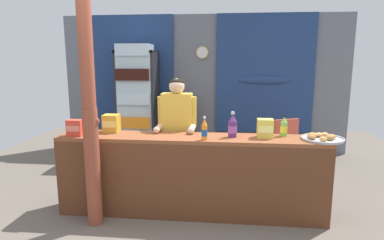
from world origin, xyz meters
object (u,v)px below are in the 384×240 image
(soda_bottle_grape_soda, at_px, (233,126))
(bottle_shelf_rack, at_px, (181,124))
(plastic_lawn_chair, at_px, (281,140))
(soda_bottle_orange_soda, at_px, (204,130))
(shopkeeper, at_px, (177,126))
(pastry_tray, at_px, (322,138))
(snack_box_instant_noodle, at_px, (265,128))
(drink_fridge, at_px, (137,97))
(soda_bottle_lime_soda, at_px, (284,127))
(stall_counter, at_px, (190,170))
(timber_post, at_px, (90,114))
(snack_box_crackers, at_px, (75,128))
(snack_box_choco_powder, at_px, (111,123))

(soda_bottle_grape_soda, bearing_deg, bottle_shelf_rack, 111.15)
(plastic_lawn_chair, bearing_deg, soda_bottle_orange_soda, -121.84)
(shopkeeper, bearing_deg, pastry_tray, -13.64)
(soda_bottle_grape_soda, bearing_deg, snack_box_instant_noodle, 1.55)
(bottle_shelf_rack, xyz_separation_m, plastic_lawn_chair, (1.73, -0.75, -0.09))
(drink_fridge, bearing_deg, soda_bottle_lime_soda, -42.45)
(soda_bottle_orange_soda, height_order, snack_box_instant_noodle, soda_bottle_orange_soda)
(plastic_lawn_chair, relative_size, shopkeeper, 0.56)
(stall_counter, xyz_separation_m, snack_box_instant_noodle, (0.82, 0.13, 0.47))
(drink_fridge, distance_m, bottle_shelf_rack, 0.94)
(timber_post, relative_size, pastry_tray, 5.72)
(timber_post, relative_size, bottle_shelf_rack, 2.29)
(timber_post, xyz_separation_m, shopkeeper, (0.79, 0.74, -0.26))
(soda_bottle_grape_soda, xyz_separation_m, soda_bottle_orange_soda, (-0.30, -0.17, -0.01))
(snack_box_instant_noodle, bearing_deg, stall_counter, -170.98)
(drink_fridge, distance_m, soda_bottle_lime_soda, 3.05)
(shopkeeper, relative_size, soda_bottle_grape_soda, 5.41)
(plastic_lawn_chair, bearing_deg, drink_fridge, 167.53)
(stall_counter, relative_size, plastic_lawn_chair, 3.49)
(pastry_tray, bearing_deg, bottle_shelf_rack, 127.79)
(soda_bottle_grape_soda, height_order, snack_box_instant_noodle, soda_bottle_grape_soda)
(plastic_lawn_chair, height_order, pastry_tray, pastry_tray)
(drink_fridge, xyz_separation_m, plastic_lawn_chair, (2.48, -0.55, -0.61))
(soda_bottle_grape_soda, bearing_deg, timber_post, -165.49)
(bottle_shelf_rack, height_order, shopkeeper, shopkeeper)
(plastic_lawn_chair, height_order, snack_box_crackers, snack_box_crackers)
(stall_counter, height_order, pastry_tray, pastry_tray)
(stall_counter, bearing_deg, drink_fridge, 117.97)
(soda_bottle_orange_soda, bearing_deg, plastic_lawn_chair, 58.16)
(soda_bottle_grape_soda, distance_m, snack_box_instant_noodle, 0.36)
(snack_box_choco_powder, height_order, snack_box_crackers, snack_box_choco_powder)
(stall_counter, xyz_separation_m, soda_bottle_orange_soda, (0.16, -0.05, 0.47))
(plastic_lawn_chair, xyz_separation_m, snack_box_instant_noodle, (-0.45, -1.61, 0.52))
(plastic_lawn_chair, xyz_separation_m, snack_box_choco_powder, (-2.23, -1.50, 0.52))
(bottle_shelf_rack, height_order, soda_bottle_grape_soda, soda_bottle_grape_soda)
(snack_box_crackers, bearing_deg, snack_box_choco_powder, 36.29)
(shopkeeper, bearing_deg, stall_counter, -65.70)
(drink_fridge, bearing_deg, pastry_tray, -40.02)
(snack_box_choco_powder, height_order, pastry_tray, snack_box_choco_powder)
(drink_fridge, height_order, soda_bottle_grape_soda, drink_fridge)
(shopkeeper, relative_size, snack_box_choco_powder, 7.42)
(plastic_lawn_chair, xyz_separation_m, pastry_tray, (0.14, -1.65, 0.44))
(soda_bottle_grape_soda, bearing_deg, soda_bottle_lime_soda, 10.84)
(bottle_shelf_rack, height_order, soda_bottle_orange_soda, soda_bottle_orange_soda)
(soda_bottle_orange_soda, bearing_deg, timber_post, -169.77)
(snack_box_instant_noodle, height_order, pastry_tray, snack_box_instant_noodle)
(plastic_lawn_chair, distance_m, snack_box_instant_noodle, 1.75)
(stall_counter, height_order, snack_box_instant_noodle, snack_box_instant_noodle)
(stall_counter, relative_size, snack_box_instant_noodle, 14.48)
(snack_box_instant_noodle, bearing_deg, soda_bottle_grape_soda, -178.45)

